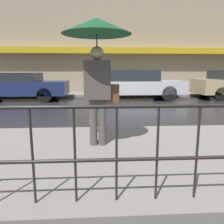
% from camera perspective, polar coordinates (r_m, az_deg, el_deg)
% --- Properties ---
extents(ground_plane, '(80.00, 80.00, 0.00)m').
position_cam_1_polar(ground_plane, '(8.51, 8.16, 1.15)').
color(ground_plane, black).
extents(sidewalk_near, '(28.00, 3.11, 0.14)m').
position_cam_1_polar(sidewalk_near, '(3.89, 23.22, -9.92)').
color(sidewalk_near, slate).
rests_on(sidewalk_near, ground_plane).
extents(sidewalk_far, '(28.00, 2.06, 0.14)m').
position_cam_1_polar(sidewalk_far, '(12.86, 4.20, 4.68)').
color(sidewalk_far, slate).
rests_on(sidewalk_far, ground_plane).
extents(lane_marking, '(25.20, 0.12, 0.01)m').
position_cam_1_polar(lane_marking, '(8.51, 8.16, 1.18)').
color(lane_marking, gold).
rests_on(lane_marking, ground_plane).
extents(building_storefront, '(28.00, 0.85, 5.69)m').
position_cam_1_polar(building_storefront, '(14.02, 3.71, 16.46)').
color(building_storefront, gray).
rests_on(building_storefront, ground_plane).
extents(pedestrian, '(1.10, 1.10, 2.05)m').
position_cam_1_polar(pedestrian, '(3.61, -3.90, 17.31)').
color(pedestrian, '#4C4742').
rests_on(pedestrian, sidewalk_near).
extents(car_navy, '(4.69, 1.81, 1.32)m').
position_cam_1_polar(car_navy, '(11.45, -23.69, 6.27)').
color(car_navy, '#19234C').
rests_on(car_navy, ground_plane).
extents(car_silver, '(4.61, 1.75, 1.45)m').
position_cam_1_polar(car_silver, '(10.90, 6.02, 7.22)').
color(car_silver, '#B2B5BA').
rests_on(car_silver, ground_plane).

